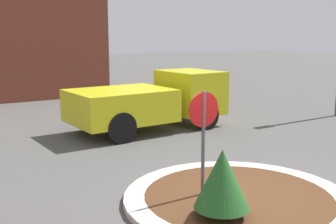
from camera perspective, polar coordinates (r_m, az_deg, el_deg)
The scene contains 5 objects.
ground_plane at distance 8.51m, azimuth 9.41°, elevation -11.85°, with size 120.00×120.00×0.00m, color #514F4C.
traffic_island at distance 8.49m, azimuth 9.42°, elevation -11.43°, with size 4.46×4.46×0.13m.
stop_sign at distance 8.02m, azimuth 4.82°, elevation -1.93°, with size 0.68×0.07×2.17m.
island_shrub at distance 7.24m, azimuth 7.33°, elevation -8.96°, with size 0.95×0.95×1.19m.
utility_truck at distance 14.35m, azimuth -2.20°, elevation 1.60°, with size 5.40×2.64×1.93m.
Camera 1 is at (-5.28, -5.85, 3.20)m, focal length 45.00 mm.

